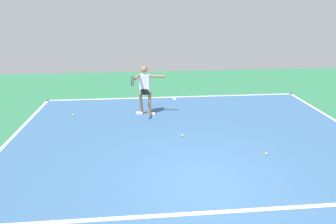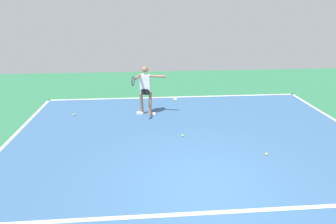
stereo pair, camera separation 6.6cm
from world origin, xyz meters
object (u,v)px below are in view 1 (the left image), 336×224
Objects in this scene: tennis_player at (145,88)px; tennis_ball_by_sideline at (183,135)px; tennis_ball_near_service_line at (73,115)px; tennis_ball_near_player at (266,154)px.

tennis_player reaches higher than tennis_ball_by_sideline.
tennis_ball_by_sideline is 1.00× the size of tennis_ball_near_service_line.
tennis_ball_near_service_line is at bearing 10.86° from tennis_player.
tennis_player is at bearing -45.44° from tennis_ball_near_player.
tennis_ball_near_player is at bearing 148.10° from tennis_player.
tennis_ball_near_service_line is (3.58, -1.97, 0.00)m from tennis_ball_by_sideline.
tennis_player reaches higher than tennis_ball_near_player.
tennis_player is 4.49m from tennis_ball_near_player.
tennis_player is at bearing -60.16° from tennis_ball_by_sideline.
tennis_ball_by_sideline and tennis_ball_near_service_line have the same top height.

